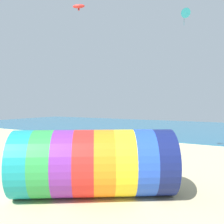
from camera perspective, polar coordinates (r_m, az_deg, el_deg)
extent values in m
plane|color=#CCBA8C|center=(15.79, -8.78, -17.53)|extent=(120.00, 120.00, 0.00)
cube|color=#236084|center=(54.01, 20.53, -3.68)|extent=(120.00, 40.00, 0.10)
cylinder|color=teal|center=(15.09, -19.41, -11.10)|extent=(3.05, 3.74, 3.77)
cylinder|color=green|center=(14.83, -15.17, -11.28)|extent=(3.05, 3.74, 3.77)
cylinder|color=purple|center=(14.66, -10.81, -11.41)|extent=(3.05, 3.74, 3.77)
cylinder|color=red|center=(14.56, -6.36, -11.48)|extent=(3.05, 3.74, 3.77)
cylinder|color=orange|center=(14.55, -1.87, -11.48)|extent=(3.05, 3.74, 3.77)
cylinder|color=yellow|center=(14.63, 2.59, -11.41)|extent=(3.05, 3.74, 3.77)
cylinder|color=blue|center=(14.79, 6.98, -11.27)|extent=(3.05, 3.74, 3.77)
cylinder|color=navy|center=(15.03, 11.24, -11.08)|extent=(3.05, 3.74, 3.77)
cylinder|color=black|center=(15.19, 13.39, -10.96)|extent=(2.01, 2.89, 3.46)
cylinder|color=black|center=(15.85, 14.36, -15.85)|extent=(0.24, 0.24, 0.86)
cube|color=white|center=(15.64, 14.38, -13.23)|extent=(0.39, 0.27, 0.64)
sphere|color=#9E7051|center=(15.53, 14.40, -11.59)|extent=(0.23, 0.23, 0.23)
ellipsoid|color=red|center=(31.76, -7.62, 22.84)|extent=(1.56, 1.09, 0.52)
cube|color=maroon|center=(31.65, -7.62, 22.31)|extent=(0.20, 0.10, 0.37)
cone|color=#2DB2C6|center=(25.91, 16.16, 21.05)|extent=(1.43, 1.50, 1.20)
cylinder|color=#1B6B77|center=(25.68, 16.14, 19.50)|extent=(0.03, 0.03, 0.98)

